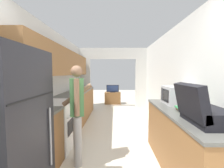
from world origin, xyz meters
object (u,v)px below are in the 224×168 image
microwave (176,95)px  suitcase (202,111)px  tv_cabinet (113,98)px  television (113,89)px  refrigerator (3,134)px  range_oven (56,125)px  person (77,112)px  book_stack (185,109)px

microwave → suitcase: bearing=-98.0°
tv_cabinet → television: bearing=-90.0°
refrigerator → range_oven: refrigerator is taller
range_oven → tv_cabinet: range_oven is taller
range_oven → television: bearing=75.9°
person → suitcase: bearing=-127.4°
microwave → tv_cabinet: 4.66m
suitcase → person: bearing=154.8°
refrigerator → suitcase: bearing=5.2°
suitcase → tv_cabinet: suitcase is taller
television → range_oven: bearing=-104.1°
refrigerator → book_stack: 2.28m
range_oven → suitcase: 2.50m
microwave → refrigerator: bearing=-150.9°
television → refrigerator: bearing=-100.4°
microwave → television: 4.57m
range_oven → suitcase: (2.10, -1.22, 0.60)m
television → suitcase: bearing=-79.2°
microwave → tv_cabinet: (-1.19, 4.44, -0.80)m
person → microwave: person is taller
suitcase → book_stack: bearing=81.3°
tv_cabinet → television: television is taller
suitcase → book_stack: (0.08, 0.55, -0.12)m
refrigerator → range_oven: bearing=91.3°
microwave → book_stack: microwave is taller
refrigerator → suitcase: 2.09m
microwave → range_oven: bearing=175.6°
book_stack → suitcase: bearing=-98.7°
range_oven → book_stack: bearing=-17.0°
refrigerator → television: (1.03, 5.63, -0.13)m
refrigerator → range_oven: (-0.03, 1.41, -0.40)m
refrigerator → suitcase: (2.07, 0.19, 0.20)m
book_stack → tv_cabinet: (-1.12, 4.93, -0.67)m
refrigerator → book_stack: refrigerator is taller
suitcase → television: suitcase is taller
microwave → book_stack: bearing=-97.3°
person → tv_cabinet: size_ratio=2.13×
person → book_stack: size_ratio=5.83×
suitcase → tv_cabinet: (-1.04, 5.48, -0.79)m
refrigerator → microwave: (2.22, 1.24, 0.22)m
suitcase → microwave: bearing=82.0°
range_oven → tv_cabinet: 4.40m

